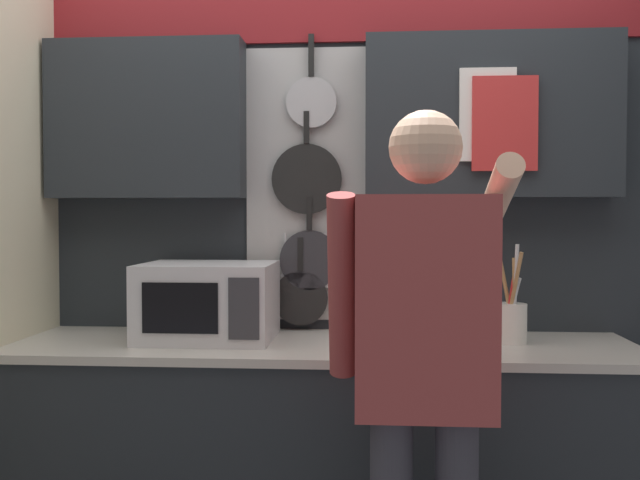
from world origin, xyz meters
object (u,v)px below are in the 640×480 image
knife_block (432,316)px  utensil_crock (512,318)px  microwave (208,301)px  person (424,352)px

knife_block → utensil_crock: bearing=0.2°
microwave → knife_block: bearing=0.0°
utensil_crock → person: 0.70m
knife_block → person: (-0.07, -0.61, -0.02)m
microwave → knife_block: microwave is taller
microwave → person: bearing=-38.9°
utensil_crock → person: (-0.36, -0.61, -0.01)m
utensil_crock → person: bearing=-120.3°
utensil_crock → person: person is taller
microwave → person: size_ratio=0.29×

